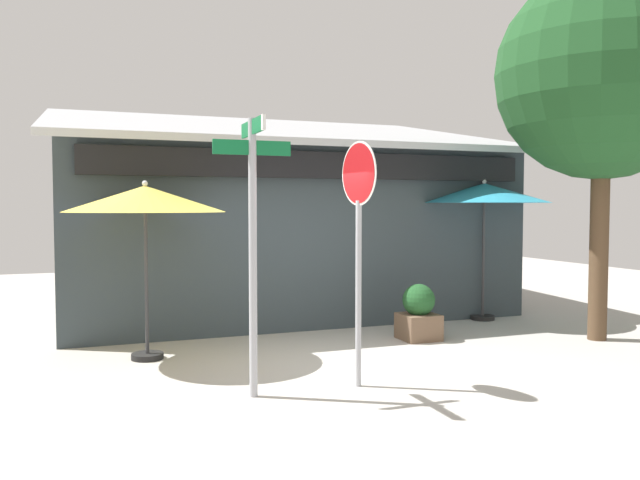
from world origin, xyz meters
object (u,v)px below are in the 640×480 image
Objects in this scene: shade_tree at (614,78)px; sidewalk_planter at (419,313)px; stop_sign at (359,217)px; street_sign_post at (253,228)px; patio_umbrella_mustard_left at (145,201)px; patio_umbrella_teal_center at (484,194)px.

shade_tree is 6.56× the size of sidewalk_planter.
stop_sign is at bearing -168.20° from shade_tree.
patio_umbrella_mustard_left is at bearing 112.59° from street_sign_post.
stop_sign is at bearing -45.98° from patio_umbrella_mustard_left.
patio_umbrella_mustard_left is at bearing 177.45° from sidewalk_planter.
patio_umbrella_mustard_left is 0.95× the size of patio_umbrella_teal_center.
street_sign_post is 1.26m from stop_sign.
shade_tree reaches higher than sidewalk_planter.
patio_umbrella_mustard_left reaches higher than sidewalk_planter.
patio_umbrella_teal_center is (6.15, 0.96, 0.14)m from patio_umbrella_mustard_left.
shade_tree is at bearing -10.27° from patio_umbrella_mustard_left.
street_sign_post is 1.07× the size of stop_sign.
patio_umbrella_mustard_left is 4.51m from sidewalk_planter.
street_sign_post is at bearing -170.92° from shade_tree.
sidewalk_planter is (-2.79, 1.07, -3.67)m from shade_tree.
street_sign_post is 4.08m from sidewalk_planter.
patio_umbrella_teal_center is 2.94× the size of sidewalk_planter.
patio_umbrella_mustard_left is at bearing -171.12° from patio_umbrella_teal_center.
patio_umbrella_teal_center is 2.94m from shade_tree.
street_sign_post is 0.53× the size of shade_tree.
street_sign_post is 3.47× the size of sidewalk_planter.
patio_umbrella_teal_center reaches higher than sidewalk_planter.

